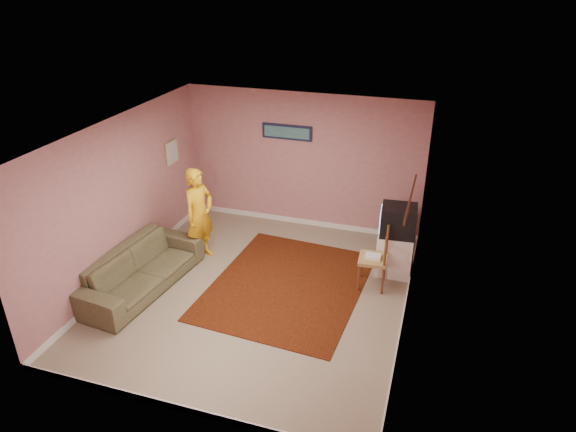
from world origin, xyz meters
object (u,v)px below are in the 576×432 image
(tv_cabinet, at_px, (395,253))
(sofa, at_px, (140,269))
(chair_b, at_px, (374,252))
(chair_a, at_px, (398,226))
(crt_tv, at_px, (398,220))
(person, at_px, (199,215))

(tv_cabinet, distance_m, sofa, 4.10)
(tv_cabinet, distance_m, chair_b, 0.64)
(chair_a, bearing_deg, crt_tv, -78.62)
(tv_cabinet, bearing_deg, sofa, -156.23)
(crt_tv, height_order, chair_b, crt_tv)
(tv_cabinet, xyz_separation_m, crt_tv, (-0.01, -0.00, 0.60))
(tv_cabinet, xyz_separation_m, chair_b, (-0.29, -0.51, 0.25))
(sofa, xyz_separation_m, person, (0.49, 1.14, 0.49))
(sofa, bearing_deg, person, -16.80)
(chair_b, height_order, person, person)
(crt_tv, relative_size, person, 0.36)
(tv_cabinet, bearing_deg, crt_tv, -175.97)
(tv_cabinet, height_order, sofa, tv_cabinet)
(crt_tv, relative_size, chair_a, 1.29)
(chair_a, height_order, sofa, chair_a)
(chair_b, bearing_deg, tv_cabinet, 146.64)
(chair_a, distance_m, chair_b, 1.23)
(crt_tv, bearing_deg, sofa, -160.24)
(chair_a, xyz_separation_m, chair_b, (-0.25, -1.20, 0.10))
(chair_b, height_order, sofa, chair_b)
(tv_cabinet, xyz_separation_m, chair_a, (-0.05, 0.69, 0.16))
(crt_tv, bearing_deg, tv_cabinet, 0.00)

